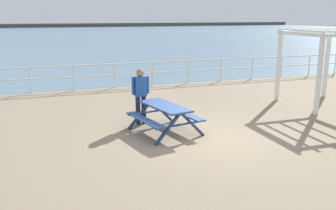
# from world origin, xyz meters

# --- Properties ---
(ground_plane) EXTENTS (30.00, 24.00, 0.20)m
(ground_plane) POSITION_xyz_m (0.00, 0.00, -0.10)
(ground_plane) COLOR gray
(sea_band) EXTENTS (142.00, 90.00, 0.01)m
(sea_band) POSITION_xyz_m (0.00, 52.75, 0.00)
(sea_band) COLOR slate
(sea_band) RESTS_ON ground
(distant_shoreline) EXTENTS (142.00, 6.00, 1.80)m
(distant_shoreline) POSITION_xyz_m (0.00, 95.75, 0.00)
(distant_shoreline) COLOR #4C4C47
(distant_shoreline) RESTS_ON ground
(seaward_railing) EXTENTS (23.07, 0.07, 1.08)m
(seaward_railing) POSITION_xyz_m (0.00, 7.75, 0.74)
(seaward_railing) COLOR white
(seaward_railing) RESTS_ON ground
(picnic_table_near_right) EXTENTS (1.85, 2.08, 0.80)m
(picnic_table_near_right) POSITION_xyz_m (-0.85, 0.82, 0.58)
(picnic_table_near_right) COLOR #334C84
(picnic_table_near_right) RESTS_ON ground
(visitor) EXTENTS (0.53, 0.23, 1.66)m
(visitor) POSITION_xyz_m (-1.26, 1.86, 0.95)
(visitor) COLOR #1E2338
(visitor) RESTS_ON ground
(lattice_pergola) EXTENTS (2.48, 2.60, 2.70)m
(lattice_pergola) POSITION_xyz_m (5.53, 2.03, 2.00)
(lattice_pergola) COLOR white
(lattice_pergola) RESTS_ON ground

